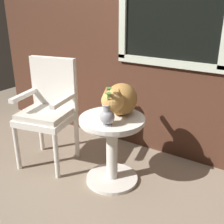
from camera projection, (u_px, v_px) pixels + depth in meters
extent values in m
plane|color=gray|center=(95.00, 180.00, 2.48)|extent=(6.00, 6.00, 0.00)
cube|color=#47281C|center=(143.00, 23.00, 2.64)|extent=(4.00, 0.04, 2.60)
cube|color=beige|center=(167.00, 63.00, 2.59)|extent=(1.05, 0.03, 0.07)
cube|color=beige|center=(123.00, 3.00, 2.65)|extent=(0.07, 0.03, 1.03)
cube|color=black|center=(172.00, 4.00, 2.41)|extent=(0.96, 0.01, 1.01)
cylinder|color=silver|center=(112.00, 178.00, 2.49)|extent=(0.46, 0.46, 0.03)
cylinder|color=silver|center=(112.00, 150.00, 2.39)|extent=(0.10, 0.10, 0.54)
cylinder|color=silver|center=(112.00, 120.00, 2.28)|extent=(0.55, 0.55, 0.03)
torus|color=silver|center=(112.00, 123.00, 2.29)|extent=(0.53, 0.53, 0.02)
cylinder|color=silver|center=(17.00, 148.00, 2.59)|extent=(0.04, 0.04, 0.44)
cylinder|color=silver|center=(56.00, 156.00, 2.45)|extent=(0.04, 0.04, 0.44)
cylinder|color=silver|center=(41.00, 131.00, 2.93)|extent=(0.04, 0.04, 0.44)
cylinder|color=silver|center=(77.00, 137.00, 2.79)|extent=(0.04, 0.04, 0.44)
cube|color=silver|center=(46.00, 119.00, 2.59)|extent=(0.55, 0.53, 0.06)
cube|color=beige|center=(45.00, 113.00, 2.57)|extent=(0.50, 0.48, 0.05)
cube|color=silver|center=(54.00, 84.00, 2.65)|extent=(0.47, 0.16, 0.51)
cube|color=silver|center=(25.00, 95.00, 2.58)|extent=(0.14, 0.40, 0.04)
cube|color=silver|center=(64.00, 100.00, 2.45)|extent=(0.14, 0.40, 0.04)
ellipsoid|color=#AD7A3D|center=(121.00, 99.00, 2.30)|extent=(0.31, 0.33, 0.26)
sphere|color=#E2A356|center=(113.00, 101.00, 2.12)|extent=(0.18, 0.18, 0.18)
cone|color=#AD7A3D|center=(107.00, 90.00, 2.11)|extent=(0.06, 0.06, 0.06)
cone|color=#AD7A3D|center=(119.00, 92.00, 2.07)|extent=(0.06, 0.06, 0.06)
cylinder|color=#AD7A3D|center=(129.00, 101.00, 2.51)|extent=(0.11, 0.27, 0.06)
cylinder|color=#99999E|center=(107.00, 124.00, 2.13)|extent=(0.07, 0.07, 0.01)
ellipsoid|color=#99999E|center=(107.00, 117.00, 2.11)|extent=(0.11, 0.11, 0.11)
cylinder|color=#99999E|center=(107.00, 108.00, 2.08)|extent=(0.06, 0.06, 0.06)
torus|color=#99999E|center=(107.00, 105.00, 2.07)|extent=(0.08, 0.08, 0.01)
cylinder|color=#47893D|center=(108.00, 100.00, 2.04)|extent=(0.04, 0.03, 0.10)
cone|color=#47893D|center=(109.00, 94.00, 2.00)|extent=(0.04, 0.04, 0.02)
cylinder|color=#47893D|center=(107.00, 100.00, 2.05)|extent=(0.02, 0.02, 0.09)
cone|color=#47893D|center=(108.00, 94.00, 2.02)|extent=(0.04, 0.04, 0.02)
cylinder|color=#47893D|center=(108.00, 97.00, 2.05)|extent=(0.03, 0.01, 0.13)
cone|color=#47893D|center=(109.00, 89.00, 2.02)|extent=(0.04, 0.04, 0.02)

